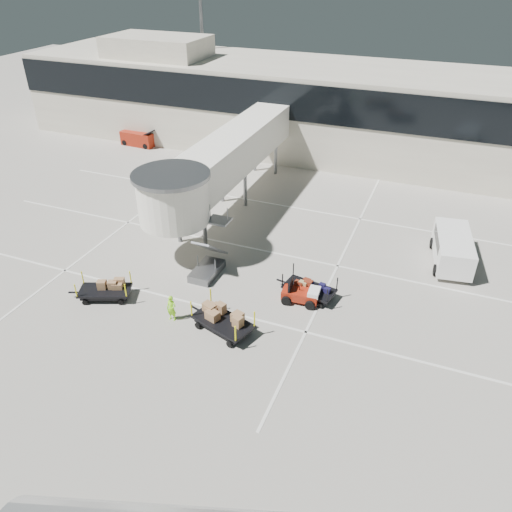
% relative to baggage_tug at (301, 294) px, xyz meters
% --- Properties ---
extents(ground, '(140.00, 140.00, 0.00)m').
position_rel_baggage_tug_xyz_m(ground, '(-4.95, -4.51, -0.51)').
color(ground, '#B1AA9E').
rests_on(ground, ground).
extents(lane_markings, '(40.00, 30.00, 0.02)m').
position_rel_baggage_tug_xyz_m(lane_markings, '(-5.61, 4.82, -0.50)').
color(lane_markings, silver).
rests_on(lane_markings, ground).
extents(terminal, '(64.00, 12.11, 15.20)m').
position_rel_baggage_tug_xyz_m(terminal, '(-5.30, 25.43, 3.60)').
color(terminal, beige).
rests_on(terminal, ground).
extents(jet_bridge, '(5.70, 20.40, 6.03)m').
position_rel_baggage_tug_xyz_m(jet_bridge, '(-8.92, 7.75, 3.78)').
color(jet_bridge, white).
rests_on(jet_bridge, ground).
extents(baggage_tug, '(2.20, 1.49, 1.40)m').
position_rel_baggage_tug_xyz_m(baggage_tug, '(0.00, 0.00, 0.00)').
color(baggage_tug, maroon).
rests_on(baggage_tug, ground).
extents(suitcase_cart, '(3.76, 1.99, 1.44)m').
position_rel_baggage_tug_xyz_m(suitcase_cart, '(0.16, 0.67, -0.00)').
color(suitcase_cart, black).
rests_on(suitcase_cart, ground).
extents(box_cart_near, '(4.13, 2.58, 1.59)m').
position_rel_baggage_tug_xyz_m(box_cart_near, '(-3.02, -4.04, 0.16)').
color(box_cart_near, black).
rests_on(box_cart_near, ground).
extents(box_cart_far, '(3.65, 2.46, 1.42)m').
position_rel_baggage_tug_xyz_m(box_cart_far, '(-10.76, -3.92, 0.04)').
color(box_cart_far, black).
rests_on(box_cart_far, ground).
extents(ground_worker, '(0.57, 0.37, 1.55)m').
position_rel_baggage_tug_xyz_m(ground_worker, '(-6.10, -4.23, 0.27)').
color(ground_worker, '#7FDC17').
rests_on(ground_worker, ground).
extents(minivan, '(2.89, 5.41, 1.95)m').
position_rel_baggage_tug_xyz_m(minivan, '(7.71, 7.75, 0.66)').
color(minivan, white).
rests_on(minivan, ground).
extents(belt_loader, '(3.89, 1.74, 1.84)m').
position_rel_baggage_tug_xyz_m(belt_loader, '(-23.62, 19.34, 0.19)').
color(belt_loader, maroon).
rests_on(belt_loader, ground).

